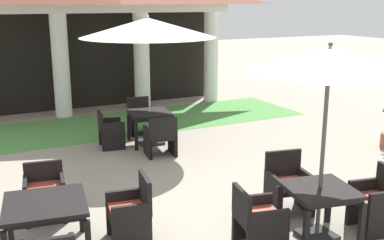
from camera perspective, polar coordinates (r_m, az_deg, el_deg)
The scene contains 16 objects.
ground_plane at distance 6.79m, azimuth 11.33°, elevation -14.06°, with size 60.00×60.00×0.00m, color #9E9384.
background_pavilion at distance 13.89m, azimuth -11.28°, elevation 14.15°, with size 8.38×2.72×4.22m.
lawn_strip at distance 12.68m, azimuth -8.51°, elevation -0.43°, with size 10.18×2.71×0.01m, color #519347.
patio_table_near_foreground at distance 6.65m, azimuth 15.28°, elevation -8.78°, with size 1.03×1.03×0.75m.
patio_umbrella_near_foreground at distance 6.19m, azimuth 16.37°, elevation 6.85°, with size 2.21×2.21×2.69m.
patio_chair_near_foreground_north at distance 7.47m, azimuth 11.64°, elevation -7.85°, with size 0.71×0.68×0.92m.
patio_chair_near_foreground_east at distance 7.21m, azimuth 21.44°, elevation -9.28°, with size 0.61×0.63×0.94m.
patio_chair_near_foreground_west at distance 6.37m, azimuth 7.96°, elevation -11.93°, with size 0.69×0.69×0.84m.
patio_table_mid_left at distance 10.70m, azimuth -5.15°, elevation 0.47°, with size 1.02×1.02×0.75m.
patio_umbrella_mid_left at distance 10.41m, azimuth -5.40°, elevation 11.07°, with size 2.99×2.99×2.90m.
patio_chair_mid_left_north at distance 11.64m, azimuth -6.22°, elevation 0.33°, with size 0.68×0.64×0.88m.
patio_chair_mid_left_south at distance 9.90m, azimuth -3.84°, elevation -2.10°, with size 0.68×0.63×0.87m.
patio_chair_mid_left_west at distance 10.59m, azimuth -9.95°, elevation -1.26°, with size 0.59×0.63×0.81m.
patio_table_mid_right at distance 6.34m, azimuth -17.44°, elevation -10.24°, with size 1.16×1.16×0.72m.
patio_chair_mid_right_north at distance 7.43m, azimuth -17.48°, elevation -8.42°, with size 0.67×0.64×0.83m.
patio_chair_mid_right_east at distance 6.51m, azimuth -7.42°, elevation -11.09°, with size 0.62×0.66×0.92m.
Camera 1 is at (-3.79, -4.64, 3.19)m, focal length 43.82 mm.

